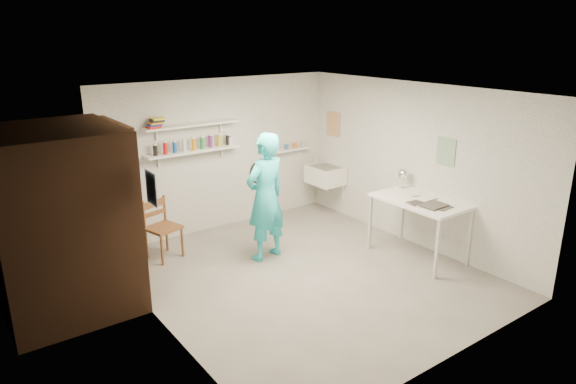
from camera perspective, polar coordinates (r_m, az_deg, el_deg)
floor at (r=6.88m, az=1.99°, el=-9.27°), size 4.00×4.50×0.02m
ceiling at (r=6.18m, az=2.23°, el=11.20°), size 4.00×4.50×0.02m
wall_back at (r=8.26m, az=-7.66°, el=4.13°), size 4.00×0.02×2.40m
wall_front at (r=4.96m, az=18.53°, el=-5.82°), size 4.00×0.02×2.40m
wall_left at (r=5.48m, az=-14.70°, el=-3.25°), size 0.02×4.50×2.40m
wall_right at (r=7.79m, az=13.83°, el=2.96°), size 0.02×4.50×2.40m
doorway_recess at (r=6.49m, az=-17.88°, el=-2.15°), size 0.02×0.90×2.00m
corridor_box at (r=6.31m, az=-24.01°, el=-2.92°), size 1.40×1.50×2.10m
door_lintel at (r=6.23m, az=-18.60°, el=7.02°), size 0.06×1.05×0.10m
door_jamb_near at (r=6.04m, az=-16.16°, el=-3.42°), size 0.06×0.10×2.00m
door_jamb_far at (r=6.95m, az=-19.07°, el=-0.97°), size 0.06×0.10×2.00m
shelf_lower at (r=7.89m, az=-10.43°, el=4.49°), size 1.50×0.22×0.03m
shelf_upper at (r=7.81m, az=-10.59°, el=7.35°), size 1.50×0.22×0.03m
ledge_shelf at (r=8.91m, az=0.30°, el=4.74°), size 0.70×0.14×0.03m
poster_left at (r=5.42m, az=-14.96°, el=0.41°), size 0.01×0.28×0.36m
poster_right_a at (r=8.93m, az=5.05°, el=7.53°), size 0.01×0.34×0.42m
poster_right_b at (r=7.37m, az=17.14°, el=4.29°), size 0.01×0.30×0.38m
belfast_sink at (r=8.89m, az=4.17°, el=1.89°), size 0.48×0.60×0.30m
man at (r=7.05m, az=-2.51°, el=-0.57°), size 0.72×0.54×1.80m
wall_clock at (r=7.16m, az=-3.25°, el=2.20°), size 0.33×0.09×0.32m
wooden_chair at (r=7.40m, az=-13.70°, el=-3.90°), size 0.51×0.50×0.90m
work_table at (r=7.46m, az=14.26°, el=-3.94°), size 0.77×1.28×0.86m
desk_lamp at (r=7.73m, az=12.73°, el=1.99°), size 0.16×0.16×0.16m
spray_cans at (r=7.87m, az=-10.47°, el=5.20°), size 1.31×0.06×0.17m
book_stack at (r=7.58m, az=-14.47°, el=7.44°), size 0.26×0.14×0.14m
ledge_pots at (r=8.89m, az=0.30°, el=5.12°), size 0.48×0.07×0.09m
papers at (r=7.32m, az=14.52°, el=-0.71°), size 0.30×0.22×0.03m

